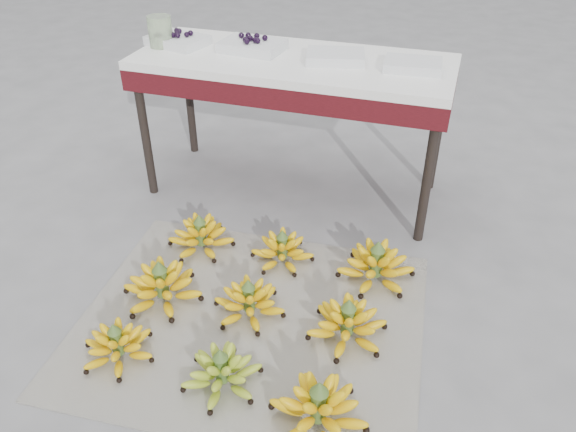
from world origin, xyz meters
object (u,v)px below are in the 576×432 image
(newspaper_mat, at_px, (251,321))
(bunch_mid_left, at_px, (162,286))
(bunch_back_right, at_px, (376,266))
(bunch_front_center, at_px, (222,372))
(bunch_mid_right, at_px, (347,324))
(glass_jar, at_px, (160,31))
(tray_far_left, at_px, (178,40))
(tray_left, at_px, (252,45))
(tray_far_right, at_px, (413,65))
(vendor_table, at_px, (293,75))
(bunch_back_center, at_px, (282,250))
(bunch_front_left, at_px, (118,345))
(bunch_mid_center, at_px, (249,302))
(tray_right, at_px, (335,57))
(bunch_front_right, at_px, (318,409))
(bunch_back_left, at_px, (201,236))

(newspaper_mat, bearing_deg, bunch_mid_left, 179.00)
(bunch_back_right, bearing_deg, bunch_front_center, -113.06)
(bunch_mid_right, bearing_deg, glass_jar, 116.97)
(tray_far_left, distance_m, glass_jar, 0.09)
(tray_left, height_order, tray_far_right, tray_left)
(bunch_back_right, bearing_deg, vendor_table, 138.85)
(newspaper_mat, relative_size, bunch_mid_left, 3.47)
(bunch_back_center, bearing_deg, bunch_front_left, -102.02)
(bunch_front_center, distance_m, bunch_back_right, 0.78)
(newspaper_mat, xyz_separation_m, bunch_back_center, (-0.00, 0.37, 0.06))
(newspaper_mat, height_order, bunch_mid_right, bunch_mid_right)
(bunch_mid_left, height_order, tray_far_right, tray_far_right)
(bunch_mid_center, distance_m, bunch_back_right, 0.54)
(bunch_back_center, xyz_separation_m, tray_far_right, (0.39, 0.59, 0.64))
(tray_far_right, bearing_deg, bunch_front_center, -106.44)
(bunch_front_left, xyz_separation_m, bunch_mid_left, (0.01, 0.31, 0.01))
(newspaper_mat, relative_size, bunch_front_left, 3.89)
(bunch_back_center, distance_m, tray_far_left, 1.13)
(bunch_mid_left, bearing_deg, tray_far_right, 63.12)
(bunch_front_left, bearing_deg, bunch_mid_center, 63.67)
(vendor_table, bearing_deg, bunch_mid_center, -82.70)
(bunch_mid_left, relative_size, vendor_table, 0.25)
(bunch_mid_right, xyz_separation_m, bunch_back_center, (-0.36, 0.34, -0.01))
(tray_left, height_order, glass_jar, glass_jar)
(bunch_mid_right, distance_m, tray_far_right, 1.13)
(tray_right, bearing_deg, bunch_front_right, -77.17)
(tray_right, bearing_deg, bunch_mid_center, -94.42)
(bunch_mid_left, height_order, tray_far_left, tray_far_left)
(bunch_front_right, xyz_separation_m, bunch_back_left, (-0.72, 0.70, -0.00))
(bunch_mid_center, bearing_deg, bunch_back_right, 60.31)
(tray_far_right, bearing_deg, glass_jar, -177.84)
(newspaper_mat, distance_m, bunch_mid_center, 0.07)
(bunch_mid_right, height_order, glass_jar, glass_jar)
(newspaper_mat, height_order, bunch_back_left, bunch_back_left)
(newspaper_mat, relative_size, bunch_back_center, 3.87)
(bunch_back_right, bearing_deg, bunch_mid_center, -134.16)
(newspaper_mat, bearing_deg, tray_right, 86.85)
(newspaper_mat, xyz_separation_m, bunch_front_left, (-0.37, -0.30, 0.06))
(tray_far_left, relative_size, glass_jar, 2.17)
(bunch_back_center, bearing_deg, bunch_back_right, 17.42)
(tray_far_left, bearing_deg, tray_left, 4.06)
(bunch_front_left, bearing_deg, glass_jar, 128.16)
(bunch_back_right, xyz_separation_m, tray_left, (-0.74, 0.61, 0.64))
(bunch_front_left, relative_size, bunch_mid_right, 0.84)
(bunch_front_left, xyz_separation_m, bunch_back_left, (0.01, 0.65, 0.01))
(bunch_back_left, distance_m, tray_far_right, 1.16)
(bunch_mid_center, bearing_deg, newspaper_mat, -40.70)
(bunch_back_center, xyz_separation_m, tray_left, (-0.34, 0.62, 0.65))
(glass_jar, bearing_deg, bunch_front_center, -57.23)
(bunch_front_right, height_order, bunch_back_right, bunch_back_right)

